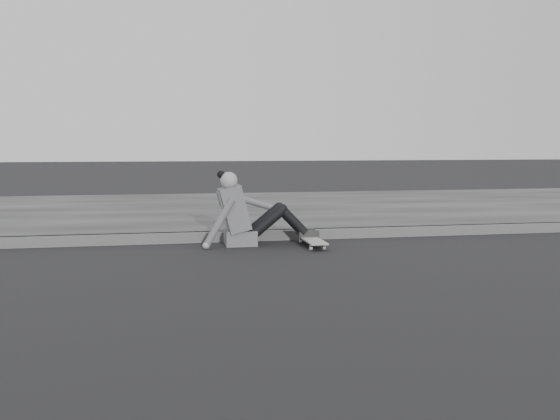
# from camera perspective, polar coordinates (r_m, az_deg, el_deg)

# --- Properties ---
(curb) EXTENTS (24.00, 0.16, 0.12)m
(curb) POSITION_cam_1_polar(r_m,az_deg,el_deg) (8.53, 16.39, -1.75)
(curb) COLOR #494949
(curb) RESTS_ON ground
(sidewalk) EXTENTS (24.00, 6.00, 0.12)m
(sidewalk) POSITION_cam_1_polar(r_m,az_deg,el_deg) (11.28, 9.36, 0.25)
(sidewalk) COLOR #363636
(sidewalk) RESTS_ON ground
(skateboard) EXTENTS (0.20, 0.78, 0.09)m
(skateboard) POSITION_cam_1_polar(r_m,az_deg,el_deg) (7.23, 2.92, -2.77)
(skateboard) COLOR #9B9B96
(skateboard) RESTS_ON ground
(seated_woman) EXTENTS (1.38, 0.46, 0.88)m
(seated_woman) POSITION_cam_1_polar(r_m,az_deg,el_deg) (7.30, -3.14, -0.40)
(seated_woman) COLOR #515153
(seated_woman) RESTS_ON ground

